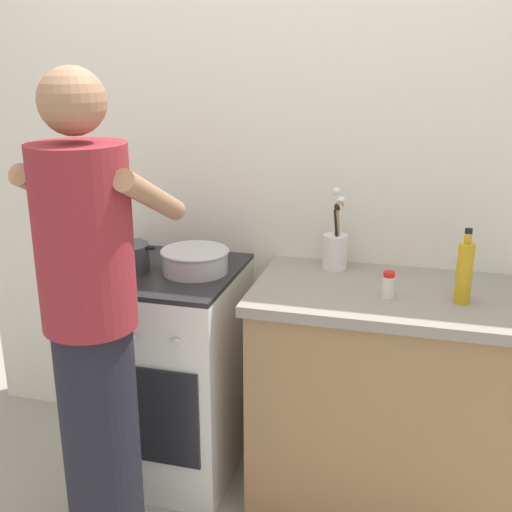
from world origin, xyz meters
The scene contains 10 objects.
ground centered at (0.00, 0.00, 0.00)m, with size 6.00×6.00×0.00m, color gray.
back_wall centered at (0.20, 0.50, 1.25)m, with size 3.20×0.10×2.50m.
countertop centered at (0.55, 0.15, 0.45)m, with size 1.00×0.60×0.90m.
stove_range centered at (-0.35, 0.15, 0.45)m, with size 0.60×0.62×0.90m.
pot centered at (-0.49, 0.11, 0.95)m, with size 0.26×0.20×0.11m.
mixing_bowl centered at (-0.21, 0.16, 0.95)m, with size 0.27×0.27×0.09m.
utensil_crock centered at (0.32, 0.35, 0.99)m, with size 0.10×0.10×0.33m.
spice_bottle centered at (0.55, 0.08, 0.95)m, with size 0.04×0.04×0.10m.
oil_bottle centered at (0.80, 0.10, 1.01)m, with size 0.06×0.06×0.27m.
person centered at (-0.35, -0.41, 0.86)m, with size 0.41×0.50×1.70m.
Camera 1 is at (0.64, -2.08, 1.73)m, focal length 44.47 mm.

